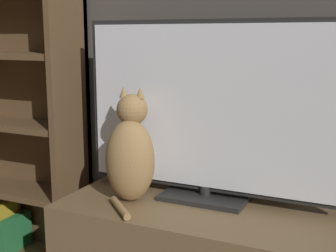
# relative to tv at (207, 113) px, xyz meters

# --- Properties ---
(tv) EXTENTS (1.05, 0.21, 0.72)m
(tv) POSITION_rel_tv_xyz_m (0.00, 0.00, 0.00)
(tv) COLOR black
(tv) RESTS_ON tv_stand
(cat) EXTENTS (0.23, 0.31, 0.46)m
(cat) POSITION_rel_tv_xyz_m (-0.27, -0.14, -0.17)
(cat) COLOR #997547
(cat) RESTS_ON tv_stand
(bookshelf) EXTENTS (0.68, 0.28, 1.74)m
(bookshelf) POSITION_rel_tv_xyz_m (-1.03, 0.08, -0.03)
(bookshelf) COLOR brown
(bookshelf) RESTS_ON ground_plane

